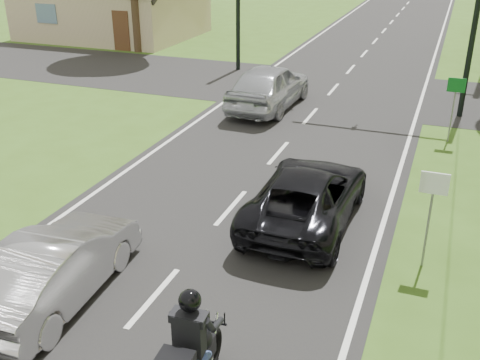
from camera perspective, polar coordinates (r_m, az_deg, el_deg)
name	(u,v)px	position (r m, az deg, el deg)	size (l,w,h in m)	color
ground	(154,298)	(11.07, -8.76, -11.72)	(140.00, 140.00, 0.00)	#375718
road	(296,133)	(19.39, 5.68, 4.78)	(8.00, 100.00, 0.01)	black
cross_road	(333,90)	(24.97, 9.45, 9.06)	(60.00, 7.00, 0.01)	black
dark_suv	(307,195)	(13.33, 6.81, -1.54)	(2.23, 4.83, 1.34)	black
silver_sedan	(56,267)	(11.10, -18.21, -8.35)	(1.45, 4.17, 1.37)	#B9B9BE
silver_suv	(269,86)	(21.88, 2.98, 9.55)	(2.05, 5.09, 1.73)	#AFB2B7
signal_pole_far	(238,7)	(27.72, -0.20, 17.20)	(0.20, 0.20, 6.00)	black
sign_white	(432,197)	(11.71, 18.96, -1.65)	(0.55, 0.07, 2.12)	slate
sign_green	(455,94)	(19.27, 21.01, 8.12)	(0.55, 0.07, 2.12)	slate
house	(113,7)	(38.11, -12.74, 16.75)	(10.20, 8.00, 4.84)	tan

